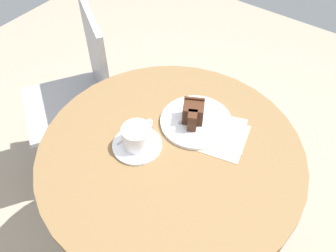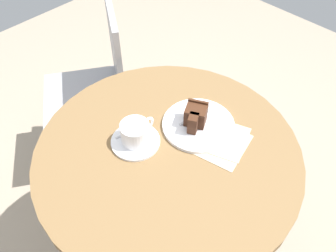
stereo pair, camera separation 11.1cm
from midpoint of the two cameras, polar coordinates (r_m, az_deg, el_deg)
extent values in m
cube|color=gray|center=(1.75, 1.88, -19.25)|extent=(4.40, 4.40, 0.01)
cylinder|color=brown|center=(1.11, 2.80, -4.66)|extent=(0.83, 0.83, 0.03)
cylinder|color=#B7B7BC|center=(1.42, 2.25, -13.54)|extent=(0.07, 0.07, 0.69)
cylinder|color=#B7B7BC|center=(1.74, 1.89, -19.08)|extent=(0.37, 0.37, 0.02)
cylinder|color=white|center=(1.12, -2.41, -2.64)|extent=(0.16, 0.16, 0.01)
cylinder|color=white|center=(1.09, -2.40, -1.26)|extent=(0.09, 0.09, 0.07)
cylinder|color=beige|center=(1.06, -2.46, -0.10)|extent=(0.08, 0.08, 0.00)
torus|color=white|center=(1.11, -0.45, 0.20)|extent=(0.05, 0.01, 0.05)
cube|color=#B7B7BC|center=(1.13, -3.54, -1.13)|extent=(0.09, 0.02, 0.00)
ellipsoid|color=#B7B7BC|center=(1.15, -1.24, 0.05)|extent=(0.02, 0.02, 0.00)
cylinder|color=white|center=(1.17, 7.76, -0.05)|extent=(0.24, 0.24, 0.01)
cube|color=#422619|center=(1.16, 7.17, 0.92)|extent=(0.08, 0.09, 0.03)
cube|color=#422619|center=(1.14, 6.79, -0.40)|extent=(0.05, 0.04, 0.03)
cube|color=#422314|center=(1.15, 7.24, 1.46)|extent=(0.08, 0.09, 0.01)
cube|color=#422314|center=(1.12, 6.86, 0.14)|extent=(0.05, 0.04, 0.01)
cube|color=#422619|center=(1.14, 7.32, 2.02)|extent=(0.08, 0.09, 0.03)
cube|color=#422619|center=(1.11, 6.94, 0.70)|extent=(0.05, 0.04, 0.03)
cube|color=#422314|center=(1.13, 7.40, 2.59)|extent=(0.08, 0.09, 0.01)
cube|color=#422314|center=(1.10, 7.01, 1.27)|extent=(0.05, 0.04, 0.01)
cube|color=#422314|center=(1.16, 7.54, 2.62)|extent=(0.04, 0.06, 0.07)
cube|color=#B7B7BC|center=(1.18, 6.72, 1.21)|extent=(0.11, 0.02, 0.00)
cube|color=#B7B7BC|center=(1.22, 9.23, 2.65)|extent=(0.04, 0.03, 0.00)
cube|color=beige|center=(1.14, 10.98, -2.82)|extent=(0.20, 0.20, 0.00)
cube|color=beige|center=(1.15, 11.42, -2.07)|extent=(0.20, 0.20, 0.00)
cylinder|color=#9E9EA3|center=(2.02, -15.38, 2.32)|extent=(0.02, 0.02, 0.43)
cylinder|color=#9E9EA3|center=(1.81, -15.03, -4.86)|extent=(0.02, 0.02, 0.43)
cylinder|color=#9E9EA3|center=(2.01, -6.32, 3.81)|extent=(0.02, 0.02, 0.43)
cylinder|color=#9E9EA3|center=(1.79, -4.86, -3.24)|extent=(0.02, 0.02, 0.43)
cube|color=#9E9EA3|center=(1.74, -11.45, 4.64)|extent=(0.53, 0.53, 0.02)
cube|color=#9E9EA3|center=(1.60, -6.36, 11.56)|extent=(0.22, 0.32, 0.43)
camera|label=1|loc=(0.06, -87.13, 3.20)|focal=38.00mm
camera|label=2|loc=(0.06, 92.87, -3.20)|focal=38.00mm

